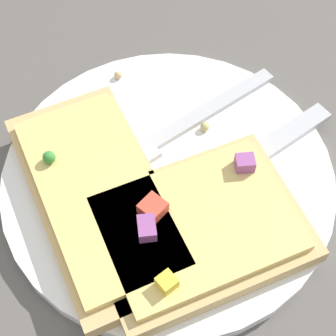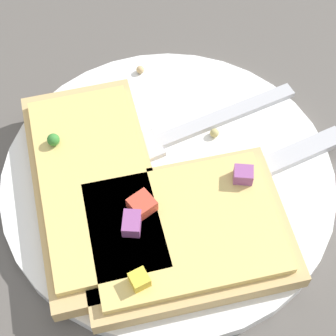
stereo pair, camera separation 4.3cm
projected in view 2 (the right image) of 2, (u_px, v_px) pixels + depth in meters
ground_plane at (168, 183)px, 0.45m from camera, size 4.00×4.00×0.00m
plate at (168, 179)px, 0.45m from camera, size 0.26×0.26×0.01m
fork at (174, 136)px, 0.46m from camera, size 0.08×0.20×0.01m
knife at (255, 172)px, 0.44m from camera, size 0.08×0.19×0.01m
pizza_slice_main at (95, 185)px, 0.43m from camera, size 0.21×0.18×0.03m
pizza_slice_corner at (184, 231)px, 0.40m from camera, size 0.18×0.19×0.03m
crumb_scatter at (181, 104)px, 0.48m from camera, size 0.10×0.01×0.01m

